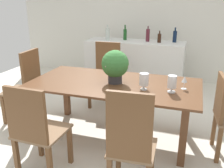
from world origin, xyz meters
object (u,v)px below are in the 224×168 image
(chair_near_right, at_px, (131,142))
(wine_glass, at_px, (185,80))
(crystal_vase_left, at_px, (144,80))
(flower_centerpiece, at_px, (115,65))
(kitchen_counter, at_px, (134,65))
(wine_bottle_dark, at_px, (125,34))
(wine_bottle_tall, at_px, (159,38))
(chair_far_left, at_px, (106,71))
(wine_bottle_amber, at_px, (175,36))
(wine_bottle_clear, at_px, (108,34))
(chair_near_left, at_px, (35,128))
(dining_table, at_px, (114,90))
(wine_bottle_green, at_px, (148,35))
(chair_head_end, at_px, (27,84))
(crystal_vase_center_near, at_px, (172,82))

(chair_near_right, xyz_separation_m, wine_glass, (0.36, 1.05, 0.28))
(crystal_vase_left, bearing_deg, flower_centerpiece, 160.72)
(chair_near_right, relative_size, flower_centerpiece, 2.60)
(chair_near_right, bearing_deg, crystal_vase_left, -88.73)
(kitchen_counter, distance_m, wine_bottle_dark, 0.64)
(wine_bottle_dark, distance_m, wine_bottle_tall, 0.70)
(chair_far_left, bearing_deg, wine_bottle_tall, 48.55)
(kitchen_counter, xyz_separation_m, wine_bottle_amber, (0.73, 0.13, 0.58))
(wine_bottle_clear, bearing_deg, wine_bottle_tall, 3.23)
(chair_near_left, xyz_separation_m, chair_near_right, (0.95, 0.00, 0.03))
(dining_table, bearing_deg, wine_bottle_green, 89.30)
(chair_near_right, bearing_deg, dining_table, -68.52)
(crystal_vase_left, bearing_deg, wine_bottle_amber, 86.77)
(wine_bottle_dark, bearing_deg, kitchen_counter, -23.84)
(chair_head_end, distance_m, wine_bottle_clear, 2.01)
(chair_near_right, bearing_deg, kitchen_counter, -80.73)
(wine_glass, distance_m, wine_bottle_dark, 2.38)
(wine_glass, bearing_deg, chair_far_left, 143.20)
(chair_near_right, height_order, chair_far_left, chair_near_right)
(chair_near_left, relative_size, wine_bottle_green, 3.44)
(crystal_vase_left, relative_size, wine_bottle_green, 0.68)
(chair_near_left, height_order, wine_bottle_green, wine_bottle_green)
(dining_table, bearing_deg, wine_bottle_clear, 111.83)
(wine_glass, distance_m, kitchen_counter, 2.19)
(chair_head_end, distance_m, wine_bottle_tall, 2.52)
(chair_far_left, distance_m, kitchen_counter, 0.96)
(chair_near_right, relative_size, chair_head_end, 1.00)
(wine_bottle_green, bearing_deg, crystal_vase_center_near, -71.94)
(crystal_vase_left, bearing_deg, wine_bottle_tall, 94.01)
(chair_far_left, height_order, wine_glass, chair_far_left)
(wine_bottle_tall, distance_m, wine_bottle_green, 0.24)
(flower_centerpiece, xyz_separation_m, wine_bottle_green, (0.01, 1.98, 0.10))
(dining_table, xyz_separation_m, wine_bottle_amber, (0.52, 2.06, 0.42))
(crystal_vase_center_near, distance_m, wine_bottle_dark, 2.45)
(chair_near_left, distance_m, wine_bottle_clear, 2.94)
(chair_head_end, height_order, wine_bottle_green, wine_bottle_green)
(flower_centerpiece, bearing_deg, crystal_vase_center_near, -9.73)
(chair_far_left, xyz_separation_m, wine_bottle_green, (0.50, 0.97, 0.50))
(chair_far_left, relative_size, wine_bottle_clear, 3.48)
(chair_near_right, bearing_deg, crystal_vase_center_near, -108.44)
(flower_centerpiece, relative_size, wine_bottle_amber, 1.49)
(wine_bottle_tall, xyz_separation_m, wine_bottle_green, (-0.23, 0.06, 0.03))
(chair_far_left, height_order, wine_bottle_tall, wine_bottle_tall)
(crystal_vase_center_near, bearing_deg, chair_head_end, 176.52)
(chair_near_left, bearing_deg, dining_table, -113.32)
(chair_near_left, bearing_deg, wine_bottle_green, -97.73)
(flower_centerpiece, height_order, wine_bottle_amber, wine_bottle_amber)
(dining_table, bearing_deg, wine_bottle_tall, 82.47)
(chair_far_left, height_order, wine_bottle_dark, wine_bottle_dark)
(wine_bottle_tall, bearing_deg, chair_far_left, -128.86)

